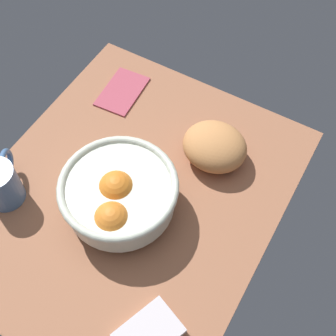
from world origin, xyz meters
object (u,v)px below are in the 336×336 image
fruit_bowl (117,194)px  mug (1,183)px  napkin_folded (122,91)px  bread_loaf (215,147)px  napkin_spare (149,333)px

fruit_bowl → mug: size_ratio=2.07×
napkin_folded → mug: 36.55cm
fruit_bowl → bread_loaf: size_ratio=1.67×
fruit_bowl → napkin_spare: size_ratio=2.13×
napkin_folded → mug: mug is taller
fruit_bowl → napkin_folded: bearing=-147.9°
bread_loaf → napkin_spare: (39.47, 7.38, -3.23)cm
bread_loaf → fruit_bowl: bearing=-27.6°
fruit_bowl → mug: bearing=-67.5°
mug → napkin_folded: bearing=171.9°
napkin_folded → mug: bearing=-8.1°
napkin_folded → mug: size_ratio=1.18×
napkin_folded → napkin_spare: (45.34, 35.15, 0.28)cm
napkin_spare → mug: 41.55cm
bread_loaf → napkin_folded: bread_loaf is taller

